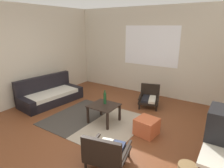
{
  "coord_description": "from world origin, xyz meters",
  "views": [
    {
      "loc": [
        2.28,
        -2.6,
        2.14
      ],
      "look_at": [
        -0.0,
        0.87,
        0.86
      ],
      "focal_mm": 30.71,
      "sensor_mm": 36.0,
      "label": 1
    }
  ],
  "objects_px": {
    "armchair_striped_foreground": "(106,152)",
    "glass_bottle": "(105,98)",
    "coffee_table": "(104,108)",
    "couch": "(50,95)",
    "ottoman_orange": "(147,127)",
    "armchair_by_window": "(149,97)"
  },
  "relations": [
    {
      "from": "ottoman_orange",
      "to": "armchair_striped_foreground",
      "type": "bearing_deg",
      "value": -96.85
    },
    {
      "from": "coffee_table",
      "to": "armchair_by_window",
      "type": "xyz_separation_m",
      "value": [
        0.48,
        1.47,
        -0.09
      ]
    },
    {
      "from": "couch",
      "to": "ottoman_orange",
      "type": "distance_m",
      "value": 3.04
    },
    {
      "from": "armchair_striped_foreground",
      "to": "armchair_by_window",
      "type": "bearing_deg",
      "value": 98.5
    },
    {
      "from": "couch",
      "to": "coffee_table",
      "type": "relative_size",
      "value": 2.92
    },
    {
      "from": "coffee_table",
      "to": "armchair_by_window",
      "type": "bearing_deg",
      "value": 71.79
    },
    {
      "from": "armchair_by_window",
      "to": "armchair_striped_foreground",
      "type": "relative_size",
      "value": 0.98
    },
    {
      "from": "ottoman_orange",
      "to": "glass_bottle",
      "type": "distance_m",
      "value": 1.13
    },
    {
      "from": "armchair_striped_foreground",
      "to": "ottoman_orange",
      "type": "relative_size",
      "value": 1.8
    },
    {
      "from": "coffee_table",
      "to": "glass_bottle",
      "type": "height_order",
      "value": "glass_bottle"
    },
    {
      "from": "coffee_table",
      "to": "armchair_by_window",
      "type": "distance_m",
      "value": 1.55
    },
    {
      "from": "coffee_table",
      "to": "glass_bottle",
      "type": "relative_size",
      "value": 1.94
    },
    {
      "from": "couch",
      "to": "armchair_striped_foreground",
      "type": "height_order",
      "value": "couch"
    },
    {
      "from": "armchair_by_window",
      "to": "glass_bottle",
      "type": "bearing_deg",
      "value": -110.35
    },
    {
      "from": "armchair_by_window",
      "to": "armchair_striped_foreground",
      "type": "distance_m",
      "value": 2.67
    },
    {
      "from": "armchair_striped_foreground",
      "to": "ottoman_orange",
      "type": "distance_m",
      "value": 1.24
    },
    {
      "from": "armchair_striped_foreground",
      "to": "glass_bottle",
      "type": "bearing_deg",
      "value": 125.96
    },
    {
      "from": "couch",
      "to": "armchair_striped_foreground",
      "type": "relative_size",
      "value": 2.42
    },
    {
      "from": "couch",
      "to": "ottoman_orange",
      "type": "xyz_separation_m",
      "value": [
        3.04,
        -0.06,
        -0.05
      ]
    },
    {
      "from": "armchair_striped_foreground",
      "to": "glass_bottle",
      "type": "relative_size",
      "value": 2.33
    },
    {
      "from": "couch",
      "to": "glass_bottle",
      "type": "bearing_deg",
      "value": -1.03
    },
    {
      "from": "armchair_striped_foreground",
      "to": "coffee_table",
      "type": "bearing_deg",
      "value": 126.99
    }
  ]
}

